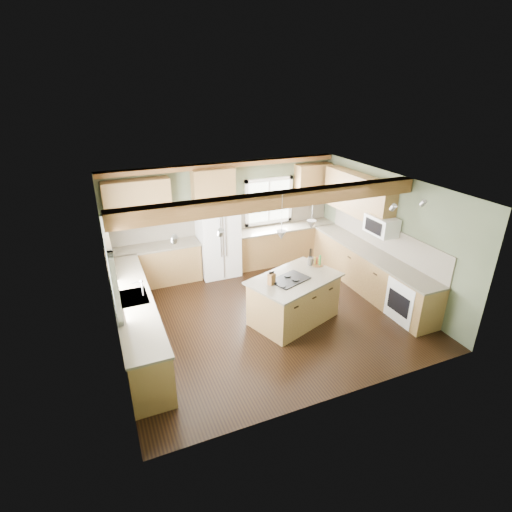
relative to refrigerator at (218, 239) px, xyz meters
name	(u,v)px	position (x,y,z in m)	size (l,w,h in m)	color
floor	(266,314)	(0.30, -2.12, -0.90)	(5.60, 5.60, 0.00)	black
ceiling	(268,187)	(0.30, -2.12, 1.70)	(5.60, 5.60, 0.00)	silver
wall_back	(224,216)	(0.30, 0.38, 0.40)	(5.60, 5.60, 0.00)	#495139
wall_left	(111,282)	(-2.50, -2.12, 0.40)	(5.00, 5.00, 0.00)	#495139
wall_right	(387,234)	(3.10, -2.12, 0.40)	(5.00, 5.00, 0.00)	#495139
ceiling_beam	(277,200)	(0.30, -2.51, 1.57)	(5.55, 0.26, 0.26)	brown
soffit_trim	(224,165)	(0.30, 0.28, 1.64)	(5.55, 0.20, 0.10)	brown
backsplash_back	(225,220)	(0.30, 0.36, 0.31)	(5.58, 0.03, 0.58)	brown
backsplash_right	(384,237)	(3.08, -2.07, 0.31)	(0.03, 3.70, 0.58)	brown
base_cab_back_left	(155,266)	(-1.49, 0.08, -0.46)	(2.02, 0.60, 0.88)	brown
counter_back_left	(153,247)	(-1.49, 0.08, 0.00)	(2.06, 0.64, 0.04)	brown
base_cab_back_right	(284,244)	(1.79, 0.08, -0.46)	(2.62, 0.60, 0.88)	brown
counter_back_right	(285,227)	(1.79, 0.08, 0.00)	(2.66, 0.64, 0.04)	brown
base_cab_left	(136,321)	(-2.20, -2.07, -0.46)	(0.60, 3.70, 0.88)	brown
counter_left	(133,298)	(-2.20, -2.07, 0.00)	(0.64, 3.74, 0.04)	brown
base_cab_right	(369,272)	(2.80, -2.07, -0.46)	(0.60, 3.70, 0.88)	brown
counter_right	(372,253)	(2.80, -2.07, 0.00)	(0.64, 3.74, 0.04)	brown
upper_cab_back_left	(137,201)	(-1.69, 0.21, 1.05)	(1.40, 0.35, 0.90)	brown
upper_cab_over_fridge	(213,184)	(0.00, 0.21, 1.25)	(0.96, 0.35, 0.70)	brown
upper_cab_right	(358,195)	(2.92, -1.22, 1.05)	(0.35, 2.20, 0.90)	brown
upper_cab_back_corner	(313,182)	(2.60, 0.21, 1.05)	(0.90, 0.35, 0.90)	brown
window_left	(110,267)	(-2.48, -2.07, 0.65)	(0.04, 1.60, 1.05)	white
window_back	(268,201)	(1.45, 0.36, 0.65)	(1.10, 0.04, 1.00)	white
sink	(133,298)	(-2.20, -2.07, 0.01)	(0.50, 0.65, 0.03)	#262628
faucet	(142,289)	(-2.02, -2.07, 0.15)	(0.02, 0.02, 0.28)	#B2B2B7
dishwasher	(148,366)	(-2.19, -3.37, -0.47)	(0.60, 0.60, 0.84)	white
oven	(411,300)	(2.79, -3.37, -0.47)	(0.60, 0.72, 0.84)	white
microwave	(381,225)	(2.88, -2.17, 0.65)	(0.40, 0.70, 0.38)	white
pendant_left	(281,235)	(0.33, -2.64, 0.98)	(0.18, 0.18, 0.16)	#B2B2B7
pendant_right	(311,225)	(1.07, -2.37, 0.98)	(0.18, 0.18, 0.16)	#B2B2B7
refrigerator	(218,239)	(0.00, 0.00, 0.00)	(0.90, 0.74, 1.80)	white
island	(294,300)	(0.70, -2.51, -0.46)	(1.59, 0.97, 0.88)	brown
island_top	(295,279)	(0.70, -2.51, 0.00)	(1.70, 1.08, 0.04)	brown
cooktop	(290,279)	(0.58, -2.55, 0.03)	(0.69, 0.46, 0.02)	black
knife_block	(272,279)	(0.19, -2.57, 0.13)	(0.13, 0.10, 0.21)	brown
utensil_crock	(310,261)	(1.25, -2.12, 0.10)	(0.12, 0.12, 0.16)	#3A312E
bottle_tray	(318,261)	(1.37, -2.20, 0.12)	(0.23, 0.23, 0.21)	#592F1A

